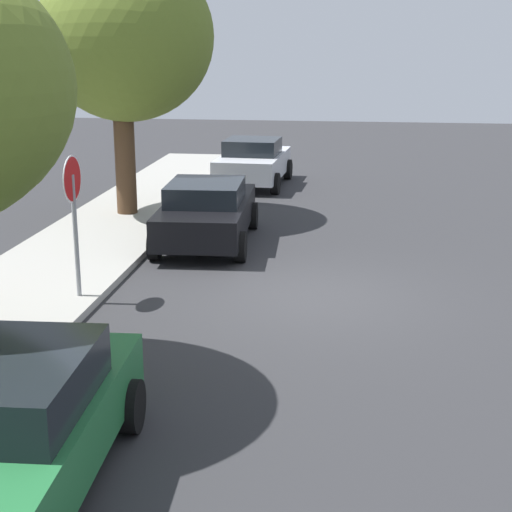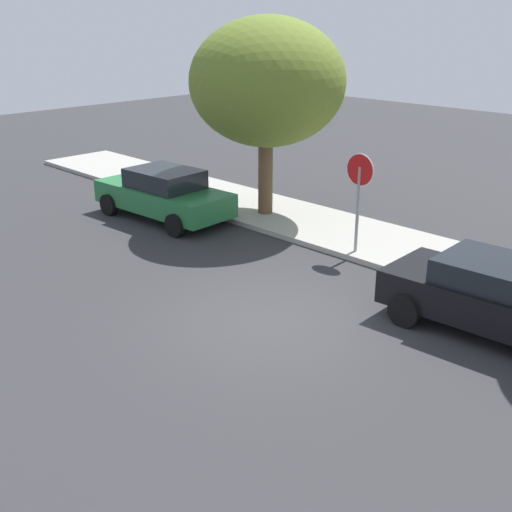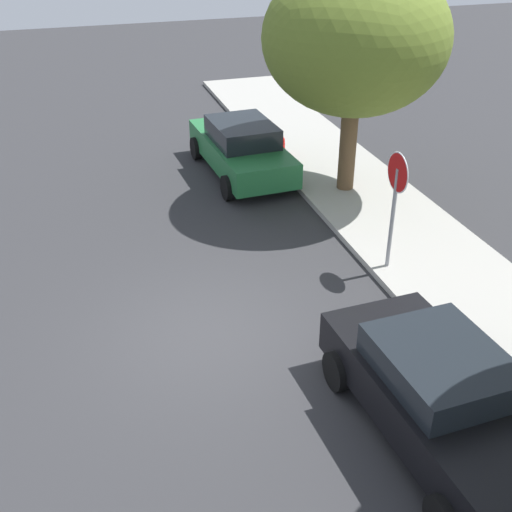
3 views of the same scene
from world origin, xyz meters
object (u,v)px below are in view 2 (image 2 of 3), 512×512
Objects in this scene: parked_car_black at (499,297)px; fire_hydrant at (187,194)px; stop_sign at (359,187)px; street_tree_near_corner at (267,83)px; parked_car_green at (164,194)px.

fire_hydrant is at bearing 172.74° from parked_car_black.
street_tree_near_corner reaches higher than stop_sign.
street_tree_near_corner reaches higher than parked_car_green.
stop_sign is at bearing 0.47° from fire_hydrant.
parked_car_black is at bearing -0.07° from parked_car_green.
parked_car_black is 0.77× the size of street_tree_near_corner.
parked_car_black is at bearing -18.33° from stop_sign.
stop_sign is at bearing 161.67° from parked_car_black.
parked_car_black is 10.88m from fire_hydrant.
stop_sign is 0.59× the size of parked_car_black.
parked_car_black reaches higher than fire_hydrant.
fire_hydrant is at bearing 114.72° from parked_car_green.
stop_sign is 0.58× the size of parked_car_green.
street_tree_near_corner reaches higher than fire_hydrant.
parked_car_green is 0.79× the size of street_tree_near_corner.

